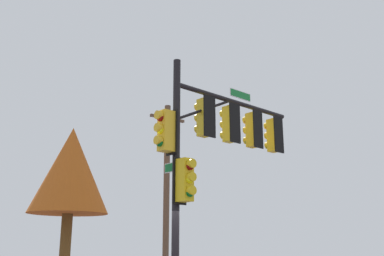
# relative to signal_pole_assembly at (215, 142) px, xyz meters

# --- Properties ---
(signal_pole_assembly) EXTENTS (5.34, 1.97, 6.68)m
(signal_pole_assembly) POSITION_rel_signal_pole_assembly_xyz_m (0.00, 0.00, 0.00)
(signal_pole_assembly) COLOR black
(signal_pole_assembly) RESTS_ON ground_plane
(utility_pole) EXTENTS (1.80, 0.33, 7.95)m
(utility_pole) POSITION_rel_signal_pole_assembly_xyz_m (1.92, 7.12, -0.43)
(utility_pole) COLOR brown
(utility_pole) RESTS_ON ground_plane
(tree_near) EXTENTS (2.85, 2.85, 5.95)m
(tree_near) POSITION_rel_signal_pole_assembly_xyz_m (-2.68, 5.67, -0.24)
(tree_near) COLOR brown
(tree_near) RESTS_ON ground_plane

